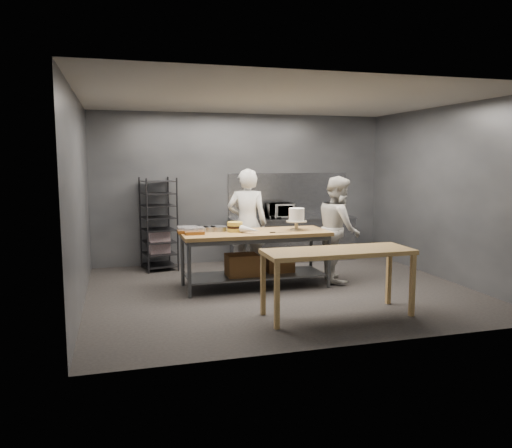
% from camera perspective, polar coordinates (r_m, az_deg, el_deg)
% --- Properties ---
extents(ground, '(6.00, 6.00, 0.00)m').
position_cam_1_polar(ground, '(8.09, 2.82, -7.56)').
color(ground, black).
rests_on(ground, ground).
extents(back_wall, '(6.00, 0.04, 3.00)m').
position_cam_1_polar(back_wall, '(10.24, -1.58, 4.12)').
color(back_wall, '#4C4F54').
rests_on(back_wall, ground).
extents(work_table, '(2.40, 0.90, 0.92)m').
position_cam_1_polar(work_table, '(8.19, 0.03, -3.26)').
color(work_table, olive).
rests_on(work_table, ground).
extents(near_counter, '(2.00, 0.70, 0.90)m').
position_cam_1_polar(near_counter, '(6.73, 9.35, -3.63)').
color(near_counter, olive).
rests_on(near_counter, ground).
extents(back_counter, '(2.60, 0.60, 0.90)m').
position_cam_1_polar(back_counter, '(10.34, 4.26, -1.72)').
color(back_counter, slate).
rests_on(back_counter, ground).
extents(splashback_panel, '(2.60, 0.02, 0.90)m').
position_cam_1_polar(splashback_panel, '(10.51, 3.75, 3.37)').
color(splashback_panel, slate).
rests_on(splashback_panel, back_counter).
extents(speed_rack, '(0.70, 0.74, 1.75)m').
position_cam_1_polar(speed_rack, '(9.62, -11.06, -0.09)').
color(speed_rack, black).
rests_on(speed_rack, ground).
extents(chef_behind, '(0.81, 0.65, 1.93)m').
position_cam_1_polar(chef_behind, '(8.80, -1.02, 0.06)').
color(chef_behind, silver).
rests_on(chef_behind, ground).
extents(chef_right, '(0.88, 1.02, 1.81)m').
position_cam_1_polar(chef_right, '(8.69, 9.40, -0.53)').
color(chef_right, beige).
rests_on(chef_right, ground).
extents(microwave, '(0.54, 0.37, 0.30)m').
position_cam_1_polar(microwave, '(10.16, 2.75, 1.54)').
color(microwave, black).
rests_on(microwave, back_counter).
extents(frosted_cake_stand, '(0.34, 0.34, 0.37)m').
position_cam_1_polar(frosted_cake_stand, '(8.27, 4.65, 0.88)').
color(frosted_cake_stand, '#B7AC92').
rests_on(frosted_cake_stand, work_table).
extents(layer_cake, '(0.25, 0.25, 0.16)m').
position_cam_1_polar(layer_cake, '(8.10, -2.43, -0.32)').
color(layer_cake, gold).
rests_on(layer_cake, work_table).
extents(cake_pans, '(0.80, 0.31, 0.07)m').
position_cam_1_polar(cake_pans, '(8.16, -6.07, -0.60)').
color(cake_pans, gray).
rests_on(cake_pans, work_table).
extents(piping_bag, '(0.31, 0.38, 0.12)m').
position_cam_1_polar(piping_bag, '(7.89, -0.65, -0.67)').
color(piping_bag, white).
rests_on(piping_bag, work_table).
extents(offset_spatula, '(0.36, 0.02, 0.02)m').
position_cam_1_polar(offset_spatula, '(8.01, 2.49, -0.95)').
color(offset_spatula, slate).
rests_on(offset_spatula, work_table).
extents(pastry_clamshells, '(0.40, 0.38, 0.11)m').
position_cam_1_polar(pastry_clamshells, '(7.94, -7.47, -0.71)').
color(pastry_clamshells, '#9F631F').
rests_on(pastry_clamshells, work_table).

